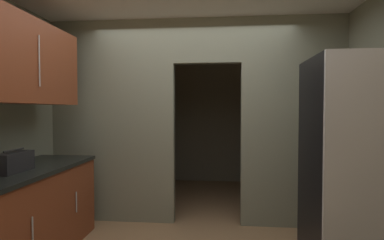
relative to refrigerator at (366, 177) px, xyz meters
The scene contains 6 objects.
kitchen_partition 2.10m from the refrigerator, 137.51° to the left, with size 3.73×0.12×2.61m.
adjoining_room_shell 3.44m from the refrigerator, 115.57° to the left, with size 3.73×2.40×2.61m.
refrigerator is the anchor object (origin of this frame).
lower_cabinet_run 3.04m from the refrigerator, behind, with size 0.69×1.71×0.90m.
upper_cabinet_counterside 3.16m from the refrigerator, behind, with size 0.36×1.54×0.80m.
boombox 2.97m from the refrigerator, behind, with size 0.16×0.37×0.21m.
Camera 1 is at (0.35, -2.50, 1.46)m, focal length 28.09 mm.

